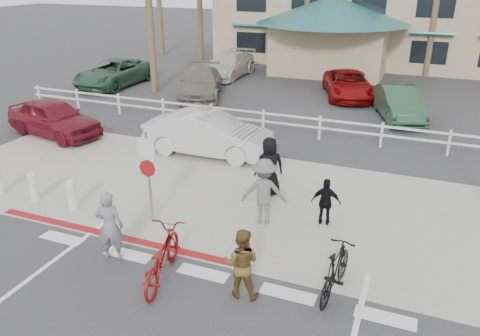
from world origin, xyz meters
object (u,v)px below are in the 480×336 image
at_px(bike_black, 336,271).
at_px(sign_post, 149,174).
at_px(bike_red, 162,257).
at_px(car_white_sedan, 209,134).
at_px(car_red_compact, 54,118).

bearing_deg(bike_black, sign_post, -5.94).
xyz_separation_m(sign_post, bike_red, (1.56, -2.10, -0.87)).
height_order(sign_post, car_white_sedan, sign_post).
bearing_deg(car_white_sedan, bike_red, -163.33).
xyz_separation_m(bike_black, car_white_sedan, (-5.94, 6.39, 0.23)).
distance_m(car_white_sedan, car_red_compact, 6.83).
bearing_deg(car_red_compact, car_white_sedan, -74.82).
distance_m(bike_red, car_white_sedan, 7.67).
height_order(sign_post, bike_red, sign_post).
bearing_deg(sign_post, car_white_sedan, 98.20).
relative_size(sign_post, car_white_sedan, 0.61).
distance_m(sign_post, car_white_sedan, 5.30).
relative_size(car_white_sedan, car_red_compact, 1.08).
bearing_deg(sign_post, bike_black, -12.80).
bearing_deg(bike_black, bike_red, 21.16).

